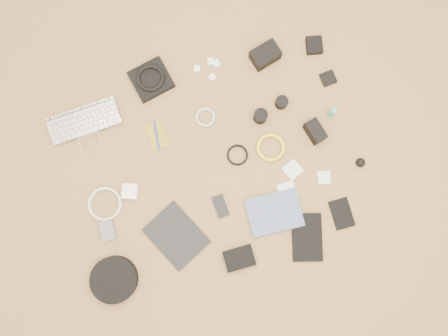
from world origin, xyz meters
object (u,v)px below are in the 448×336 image
object	(u,v)px
dslr_camera	(265,55)
headphone_case	(114,279)
laptop	(87,131)
paperback	(279,232)
tablet	(176,236)
phone	(221,206)

from	to	relation	value
dslr_camera	headphone_case	xyz separation A→B (m)	(-1.01, -0.80, -0.01)
laptop	paperback	world-z (taller)	laptop
tablet	phone	bearing A→B (deg)	-9.12
laptop	dslr_camera	xyz separation A→B (m)	(0.94, 0.09, 0.02)
tablet	phone	size ratio (longest dim) A/B	2.45
dslr_camera	headphone_case	distance (m)	1.29
phone	paperback	bearing A→B (deg)	-44.00
laptop	paperback	size ratio (longest dim) A/B	1.40
headphone_case	tablet	bearing A→B (deg)	17.16
dslr_camera	tablet	world-z (taller)	dslr_camera
dslr_camera	headphone_case	world-z (taller)	dslr_camera
laptop	headphone_case	size ratio (longest dim) A/B	1.62
paperback	tablet	bearing A→B (deg)	77.96
tablet	headphone_case	size ratio (longest dim) A/B	1.23
headphone_case	phone	bearing A→B (deg)	16.53
phone	paperback	world-z (taller)	paperback
headphone_case	dslr_camera	bearing A→B (deg)	38.50
headphone_case	paperback	bearing A→B (deg)	-2.42
headphone_case	paperback	xyz separation A→B (m)	(0.80, -0.03, -0.02)
paperback	laptop	bearing A→B (deg)	48.28
laptop	paperback	xyz separation A→B (m)	(0.73, -0.75, -0.00)
tablet	headphone_case	xyz separation A→B (m)	(-0.33, -0.10, 0.02)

